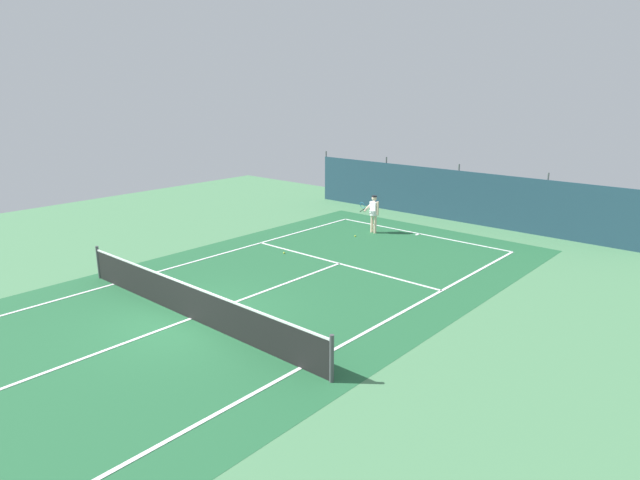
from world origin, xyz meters
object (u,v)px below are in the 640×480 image
Objects in this scene: tennis_net at (190,301)px; parked_car at (493,199)px; tennis_ball_near_player at (284,253)px; tennis_ball_midcourt at (355,236)px; tennis_player at (374,211)px.

parked_car is at bearing 87.02° from tennis_net.
tennis_ball_near_player is 11.70m from parked_car.
tennis_net is 153.33× the size of tennis_ball_midcourt.
tennis_ball_midcourt is at bearing 100.59° from tennis_net.
tennis_net is 17.21m from parked_car.
tennis_ball_midcourt is at bearing 81.63° from tennis_ball_near_player.
parked_car reaches higher than tennis_net.
tennis_ball_near_player and tennis_ball_midcourt have the same top height.
tennis_net is 153.33× the size of tennis_ball_near_player.
tennis_net is 9.87m from tennis_ball_midcourt.
tennis_player reaches higher than tennis_ball_near_player.
tennis_player reaches higher than tennis_net.
tennis_net is at bearing 108.29° from tennis_player.
tennis_ball_midcourt is (0.55, 3.73, 0.00)m from tennis_ball_near_player.
tennis_ball_near_player is at bearing -98.37° from tennis_ball_midcourt.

